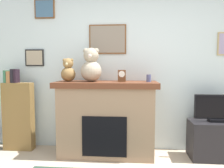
{
  "coord_description": "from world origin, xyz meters",
  "views": [
    {
      "loc": [
        -0.02,
        -1.53,
        1.32
      ],
      "look_at": [
        -0.29,
        1.66,
        1.06
      ],
      "focal_mm": 35.14,
      "sensor_mm": 36.0,
      "label": 1
    }
  ],
  "objects_px": {
    "teddy_bear_grey": "(68,71)",
    "bookshelf": "(18,114)",
    "television": "(217,109)",
    "teddy_bear_cream": "(91,66)",
    "candle_jar": "(149,78)",
    "fireplace": "(107,118)",
    "mantel_clock": "(122,76)",
    "tv_stand": "(215,140)"
  },
  "relations": [
    {
      "from": "teddy_bear_grey",
      "to": "bookshelf",
      "type": "bearing_deg",
      "value": 173.45
    },
    {
      "from": "television",
      "to": "teddy_bear_cream",
      "type": "distance_m",
      "value": 1.89
    },
    {
      "from": "bookshelf",
      "to": "candle_jar",
      "type": "bearing_deg",
      "value": -2.73
    },
    {
      "from": "teddy_bear_grey",
      "to": "teddy_bear_cream",
      "type": "bearing_deg",
      "value": -0.03
    },
    {
      "from": "teddy_bear_grey",
      "to": "fireplace",
      "type": "bearing_deg",
      "value": 1.84
    },
    {
      "from": "candle_jar",
      "to": "mantel_clock",
      "type": "distance_m",
      "value": 0.39
    },
    {
      "from": "fireplace",
      "to": "candle_jar",
      "type": "relative_size",
      "value": 13.75
    },
    {
      "from": "television",
      "to": "teddy_bear_grey",
      "type": "xyz_separation_m",
      "value": [
        -2.13,
        0.0,
        0.53
      ]
    },
    {
      "from": "teddy_bear_grey",
      "to": "teddy_bear_cream",
      "type": "xyz_separation_m",
      "value": [
        0.34,
        -0.0,
        0.07
      ]
    },
    {
      "from": "tv_stand",
      "to": "teddy_bear_cream",
      "type": "relative_size",
      "value": 1.46
    },
    {
      "from": "fireplace",
      "to": "teddy_bear_grey",
      "type": "height_order",
      "value": "teddy_bear_grey"
    },
    {
      "from": "fireplace",
      "to": "teddy_bear_cream",
      "type": "relative_size",
      "value": 3.02
    },
    {
      "from": "candle_jar",
      "to": "mantel_clock",
      "type": "bearing_deg",
      "value": -179.81
    },
    {
      "from": "fireplace",
      "to": "bookshelf",
      "type": "bearing_deg",
      "value": 176.8
    },
    {
      "from": "tv_stand",
      "to": "television",
      "type": "distance_m",
      "value": 0.46
    },
    {
      "from": "mantel_clock",
      "to": "teddy_bear_grey",
      "type": "relative_size",
      "value": 0.5
    },
    {
      "from": "mantel_clock",
      "to": "bookshelf",
      "type": "bearing_deg",
      "value": 176.58
    },
    {
      "from": "fireplace",
      "to": "tv_stand",
      "type": "relative_size",
      "value": 2.07
    },
    {
      "from": "candle_jar",
      "to": "tv_stand",
      "type": "bearing_deg",
      "value": -0.19
    },
    {
      "from": "candle_jar",
      "to": "teddy_bear_grey",
      "type": "xyz_separation_m",
      "value": [
        -1.18,
        -0.0,
        0.1
      ]
    },
    {
      "from": "tv_stand",
      "to": "mantel_clock",
      "type": "bearing_deg",
      "value": 179.92
    },
    {
      "from": "teddy_bear_cream",
      "to": "fireplace",
      "type": "bearing_deg",
      "value": 4.72
    },
    {
      "from": "mantel_clock",
      "to": "teddy_bear_cream",
      "type": "distance_m",
      "value": 0.47
    },
    {
      "from": "fireplace",
      "to": "tv_stand",
      "type": "xyz_separation_m",
      "value": [
        1.57,
        -0.02,
        -0.29
      ]
    },
    {
      "from": "television",
      "to": "candle_jar",
      "type": "xyz_separation_m",
      "value": [
        -0.96,
        0.0,
        0.43
      ]
    },
    {
      "from": "teddy_bear_grey",
      "to": "mantel_clock",
      "type": "bearing_deg",
      "value": -0.06
    },
    {
      "from": "bookshelf",
      "to": "television",
      "type": "xyz_separation_m",
      "value": [
        2.98,
        -0.1,
        0.16
      ]
    },
    {
      "from": "television",
      "to": "teddy_bear_grey",
      "type": "distance_m",
      "value": 2.2
    },
    {
      "from": "teddy_bear_grey",
      "to": "tv_stand",
      "type": "bearing_deg",
      "value": -0.08
    },
    {
      "from": "bookshelf",
      "to": "teddy_bear_grey",
      "type": "xyz_separation_m",
      "value": [
        0.85,
        -0.1,
        0.68
      ]
    },
    {
      "from": "tv_stand",
      "to": "mantel_clock",
      "type": "xyz_separation_m",
      "value": [
        -1.34,
        0.0,
        0.91
      ]
    },
    {
      "from": "candle_jar",
      "to": "teddy_bear_grey",
      "type": "bearing_deg",
      "value": -179.98
    },
    {
      "from": "tv_stand",
      "to": "candle_jar",
      "type": "height_order",
      "value": "candle_jar"
    },
    {
      "from": "bookshelf",
      "to": "mantel_clock",
      "type": "relative_size",
      "value": 7.43
    },
    {
      "from": "candle_jar",
      "to": "mantel_clock",
      "type": "xyz_separation_m",
      "value": [
        -0.39,
        -0.0,
        0.03
      ]
    },
    {
      "from": "tv_stand",
      "to": "mantel_clock",
      "type": "distance_m",
      "value": 1.62
    },
    {
      "from": "television",
      "to": "mantel_clock",
      "type": "bearing_deg",
      "value": 179.85
    },
    {
      "from": "fireplace",
      "to": "teddy_bear_grey",
      "type": "xyz_separation_m",
      "value": [
        -0.57,
        -0.02,
        0.7
      ]
    },
    {
      "from": "teddy_bear_cream",
      "to": "bookshelf",
      "type": "bearing_deg",
      "value": 175.32
    },
    {
      "from": "mantel_clock",
      "to": "teddy_bear_cream",
      "type": "relative_size",
      "value": 0.35
    },
    {
      "from": "candle_jar",
      "to": "fireplace",
      "type": "bearing_deg",
      "value": 178.34
    },
    {
      "from": "television",
      "to": "mantel_clock",
      "type": "xyz_separation_m",
      "value": [
        -1.34,
        0.0,
        0.46
      ]
    }
  ]
}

